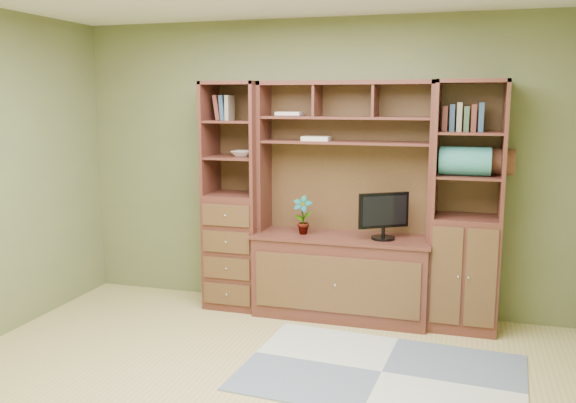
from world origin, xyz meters
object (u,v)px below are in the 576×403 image
(left_tower, at_px, (235,196))
(right_tower, at_px, (467,207))
(center_hutch, at_px, (342,202))
(monitor, at_px, (384,207))

(left_tower, relative_size, right_tower, 1.00)
(left_tower, bearing_deg, right_tower, 0.00)
(center_hutch, distance_m, right_tower, 1.03)
(center_hutch, relative_size, left_tower, 1.00)
(center_hutch, xyz_separation_m, right_tower, (1.02, 0.04, 0.00))
(left_tower, bearing_deg, monitor, -3.16)
(right_tower, xyz_separation_m, monitor, (-0.66, -0.07, -0.02))
(right_tower, height_order, monitor, right_tower)
(right_tower, distance_m, monitor, 0.67)
(right_tower, bearing_deg, center_hutch, -177.77)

